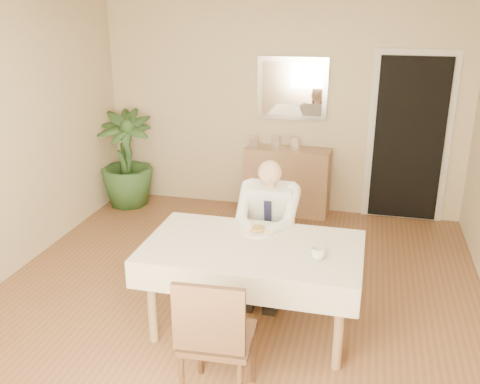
% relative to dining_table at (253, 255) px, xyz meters
% --- Properties ---
extents(room, '(5.00, 5.02, 2.60)m').
position_rel_dining_table_xyz_m(room, '(-0.26, 0.29, 0.63)').
color(room, brown).
rests_on(room, ground).
extents(window, '(1.34, 0.04, 1.44)m').
position_rel_dining_table_xyz_m(window, '(-0.26, -2.18, 0.78)').
color(window, white).
rests_on(window, room).
extents(doorway, '(0.96, 0.07, 2.10)m').
position_rel_dining_table_xyz_m(doorway, '(1.29, 2.75, 0.33)').
color(doorway, white).
rests_on(doorway, ground).
extents(mirror, '(0.86, 0.04, 0.76)m').
position_rel_dining_table_xyz_m(mirror, '(-0.12, 2.76, 0.88)').
color(mirror, silver).
rests_on(mirror, room).
extents(dining_table, '(1.72, 1.02, 0.75)m').
position_rel_dining_table_xyz_m(dining_table, '(0.00, 0.00, 0.00)').
color(dining_table, '#967150').
rests_on(dining_table, ground).
extents(chair_far, '(0.40, 0.40, 0.82)m').
position_rel_dining_table_xyz_m(chair_far, '(0.00, 0.87, -0.21)').
color(chair_far, '#452C1A').
rests_on(chair_far, ground).
extents(chair_near, '(0.48, 0.48, 0.97)m').
position_rel_dining_table_xyz_m(chair_near, '(-0.04, -0.94, -0.12)').
color(chair_near, '#452C1A').
rests_on(chair_near, ground).
extents(seated_man, '(0.48, 0.72, 1.24)m').
position_rel_dining_table_xyz_m(seated_man, '(-0.00, 0.59, 0.02)').
color(seated_man, white).
rests_on(seated_man, ground).
extents(plate, '(0.26, 0.26, 0.02)m').
position_rel_dining_table_xyz_m(plate, '(-0.01, 0.25, 0.09)').
color(plate, white).
rests_on(plate, dining_table).
extents(food, '(0.14, 0.14, 0.06)m').
position_rel_dining_table_xyz_m(food, '(-0.01, 0.25, 0.11)').
color(food, olive).
rests_on(food, dining_table).
extents(knife, '(0.01, 0.13, 0.01)m').
position_rel_dining_table_xyz_m(knife, '(0.03, 0.19, 0.11)').
color(knife, silver).
rests_on(knife, dining_table).
extents(fork, '(0.01, 0.13, 0.01)m').
position_rel_dining_table_xyz_m(fork, '(-0.05, 0.19, 0.11)').
color(fork, silver).
rests_on(fork, dining_table).
extents(coffee_mug, '(0.13, 0.13, 0.09)m').
position_rel_dining_table_xyz_m(coffee_mug, '(0.53, -0.11, 0.13)').
color(coffee_mug, white).
rests_on(coffee_mug, dining_table).
extents(sideboard, '(1.07, 0.41, 0.84)m').
position_rel_dining_table_xyz_m(sideboard, '(-0.12, 2.61, -0.25)').
color(sideboard, '#967150').
rests_on(sideboard, ground).
extents(photo_frame_left, '(0.10, 0.02, 0.14)m').
position_rel_dining_table_xyz_m(photo_frame_left, '(-0.57, 2.61, 0.24)').
color(photo_frame_left, silver).
rests_on(photo_frame_left, sideboard).
extents(photo_frame_center, '(0.10, 0.02, 0.14)m').
position_rel_dining_table_xyz_m(photo_frame_center, '(-0.30, 2.64, 0.24)').
color(photo_frame_center, silver).
rests_on(photo_frame_center, sideboard).
extents(photo_frame_right, '(0.10, 0.02, 0.14)m').
position_rel_dining_table_xyz_m(photo_frame_right, '(-0.05, 2.63, 0.24)').
color(photo_frame_right, silver).
rests_on(photo_frame_right, sideboard).
extents(potted_palm, '(0.86, 0.86, 1.24)m').
position_rel_dining_table_xyz_m(potted_palm, '(-2.21, 2.39, -0.05)').
color(potted_palm, '#294C21').
rests_on(potted_palm, ground).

